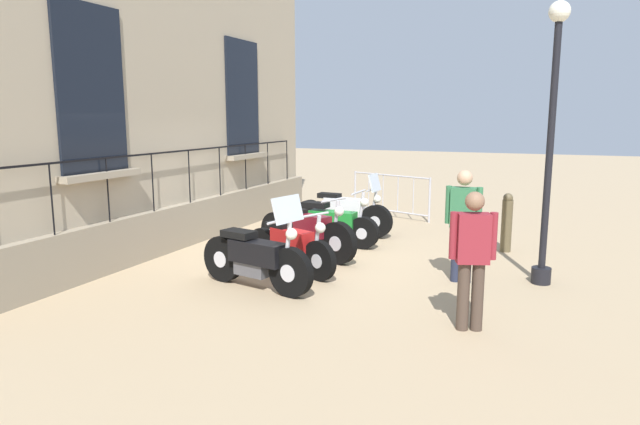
% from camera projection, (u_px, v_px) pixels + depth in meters
% --- Properties ---
extents(ground_plane, '(60.00, 60.00, 0.00)m').
position_uv_depth(ground_plane, '(295.00, 255.00, 9.93)').
color(ground_plane, tan).
extents(building_facade, '(0.82, 10.06, 7.88)m').
position_uv_depth(building_facade, '(166.00, 41.00, 10.26)').
color(building_facade, tan).
rests_on(building_facade, ground_plane).
extents(motorcycle_black, '(1.95, 0.80, 1.39)m').
position_uv_depth(motorcycle_black, '(256.00, 258.00, 7.93)').
color(motorcycle_black, black).
rests_on(motorcycle_black, ground_plane).
extents(motorcycle_red, '(1.84, 0.92, 1.01)m').
position_uv_depth(motorcycle_red, '(291.00, 247.00, 8.79)').
color(motorcycle_red, black).
rests_on(motorcycle_red, ground_plane).
extents(motorcycle_maroon, '(2.10, 0.91, 1.09)m').
position_uv_depth(motorcycle_maroon, '(307.00, 232.00, 9.73)').
color(motorcycle_maroon, black).
rests_on(motorcycle_maroon, ground_plane).
extents(motorcycle_green, '(1.94, 0.66, 1.07)m').
position_uv_depth(motorcycle_green, '(331.00, 225.00, 10.61)').
color(motorcycle_green, black).
rests_on(motorcycle_green, ground_plane).
extents(motorcycle_white, '(2.18, 0.57, 1.31)m').
position_uv_depth(motorcycle_white, '(343.00, 214.00, 11.57)').
color(motorcycle_white, black).
rests_on(motorcycle_white, ground_plane).
extents(lamppost, '(0.29, 0.29, 4.00)m').
position_uv_depth(lamppost, '(550.00, 141.00, 7.90)').
color(lamppost, black).
rests_on(lamppost, ground_plane).
extents(crowd_barrier, '(2.13, 0.83, 1.05)m').
position_uv_depth(crowd_barrier, '(390.00, 194.00, 13.58)').
color(crowd_barrier, '#B7B7BF').
rests_on(crowd_barrier, ground_plane).
extents(bollard, '(0.19, 0.19, 1.07)m').
position_uv_depth(bollard, '(507.00, 222.00, 10.10)').
color(bollard, brown).
rests_on(bollard, ground_plane).
extents(pedestrian_standing, '(0.51, 0.32, 1.62)m').
position_uv_depth(pedestrian_standing, '(472.00, 254.00, 6.32)').
color(pedestrian_standing, '#47382D').
rests_on(pedestrian_standing, ground_plane).
extents(pedestrian_walking, '(0.53, 0.22, 1.67)m').
position_uv_depth(pedestrian_walking, '(463.00, 220.00, 8.17)').
color(pedestrian_walking, '#23283D').
rests_on(pedestrian_walking, ground_plane).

